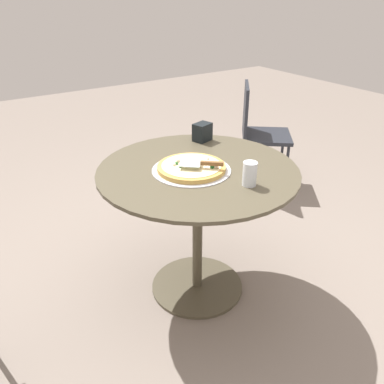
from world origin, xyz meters
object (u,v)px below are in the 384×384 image
Objects in this scene: patio_table at (198,201)px; drinking_cup at (250,174)px; napkin_dispenser at (202,132)px; pizza_on_tray at (192,168)px; pizza_server at (202,164)px; patio_chair_far at (258,128)px.

patio_table is 0.38m from drinking_cup.
drinking_cup reaches higher than napkin_dispenser.
patio_table is at bearing 7.62° from pizza_on_tray.
pizza_server is at bearing 116.58° from drinking_cup.
patio_table is 9.76× the size of napkin_dispenser.
pizza_on_tray reaches higher than patio_table.
napkin_dispenser is at bearing 75.49° from drinking_cup.
patio_table is at bearing 71.50° from pizza_server.
pizza_server is at bearing 38.11° from napkin_dispenser.
pizza_on_tray is 3.48× the size of drinking_cup.
napkin_dispenser is 0.12× the size of patio_chair_far.
pizza_server is (-0.02, -0.06, 0.23)m from patio_table.
pizza_on_tray is 3.78× the size of napkin_dispenser.
patio_chair_far is (1.22, 0.85, -0.27)m from pizza_on_tray.
patio_table is 0.46m from napkin_dispenser.
napkin_dispenser is at bearing 52.03° from patio_table.
patio_table is 0.20m from pizza_on_tray.
patio_table is at bearing 108.13° from drinking_cup.
patio_chair_far is (0.94, 0.54, -0.30)m from napkin_dispenser.
pizza_server is 1.53m from patio_chair_far.
pizza_server is 0.22× the size of patio_chair_far.
pizza_on_tray is at bearing 115.42° from drinking_cup.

